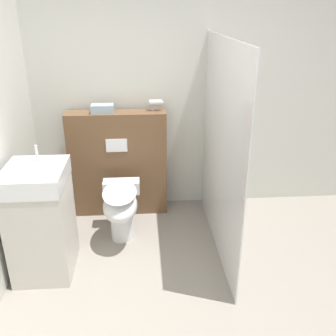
# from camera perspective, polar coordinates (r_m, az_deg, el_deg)

# --- Properties ---
(ground_plane) EXTENTS (12.00, 12.00, 0.00)m
(ground_plane) POSITION_cam_1_polar(r_m,az_deg,el_deg) (3.05, -0.33, -21.56)
(ground_plane) COLOR gray
(wall_back) EXTENTS (8.00, 0.06, 2.50)m
(wall_back) POSITION_cam_1_polar(r_m,az_deg,el_deg) (4.10, -2.11, 10.61)
(wall_back) COLOR silver
(wall_back) RESTS_ON ground_plane
(partition_panel) EXTENTS (1.05, 0.24, 1.15)m
(partition_panel) POSITION_cam_1_polar(r_m,az_deg,el_deg) (4.13, -7.56, 0.69)
(partition_panel) COLOR brown
(partition_panel) RESTS_ON ground_plane
(shower_glass) EXTENTS (0.04, 1.74, 1.94)m
(shower_glass) POSITION_cam_1_polar(r_m,az_deg,el_deg) (3.39, 8.01, 2.63)
(shower_glass) COLOR silver
(shower_glass) RESTS_ON ground_plane
(toilet) EXTENTS (0.37, 0.67, 0.58)m
(toilet) POSITION_cam_1_polar(r_m,az_deg,el_deg) (3.67, -7.22, -5.86)
(toilet) COLOR white
(toilet) RESTS_ON ground_plane
(sink_vanity) EXTENTS (0.48, 0.57, 1.12)m
(sink_vanity) POSITION_cam_1_polar(r_m,az_deg,el_deg) (3.37, -18.74, -7.62)
(sink_vanity) COLOR beige
(sink_vanity) RESTS_ON ground_plane
(hair_drier) EXTENTS (0.16, 0.07, 0.12)m
(hair_drier) POSITION_cam_1_polar(r_m,az_deg,el_deg) (3.95, -1.81, 9.87)
(hair_drier) COLOR #B7B7BC
(hair_drier) RESTS_ON partition_panel
(folded_towel) EXTENTS (0.23, 0.14, 0.08)m
(folded_towel) POSITION_cam_1_polar(r_m,az_deg,el_deg) (3.93, -9.97, 8.91)
(folded_towel) COLOR #8C9EAD
(folded_towel) RESTS_ON partition_panel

